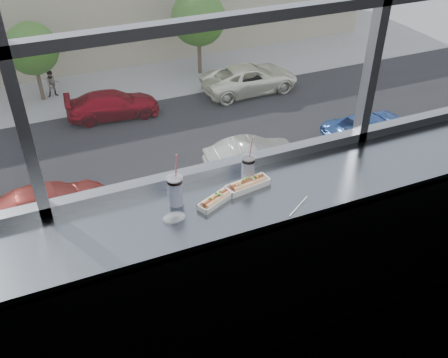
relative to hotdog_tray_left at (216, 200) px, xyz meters
name	(u,v)px	position (x,y,z in m)	size (l,w,h in m)	color
wall_back_lower	(220,241)	(0.13, 0.27, -0.57)	(6.00, 6.00, 0.00)	black
counter	(238,202)	(0.13, 0.00, -0.05)	(6.00, 0.55, 0.06)	gray
counter_fascia	(255,297)	(0.13, -0.26, -0.57)	(6.00, 0.04, 1.04)	gray
hotdog_tray_left	(216,200)	(0.00, 0.00, 0.00)	(0.23, 0.16, 0.06)	white
hotdog_tray_right	(248,184)	(0.22, 0.06, 0.00)	(0.28, 0.13, 0.07)	white
soda_cup_left	(175,189)	(-0.20, 0.08, 0.07)	(0.09, 0.09, 0.33)	white
soda_cup_right	(248,168)	(0.25, 0.13, 0.06)	(0.08, 0.08, 0.30)	white
loose_straw	(298,206)	(0.40, -0.21, -0.02)	(0.01, 0.01, 0.20)	white
wrapper	(174,217)	(-0.25, -0.04, -0.01)	(0.11, 0.08, 0.03)	silver
plaza_ground	(24,25)	(0.13, 43.77, -12.12)	(120.00, 120.00, 0.00)	gray
street_asphalt	(67,164)	(0.13, 20.27, -12.09)	(80.00, 10.00, 0.06)	black
far_sidewalk	(47,99)	(0.13, 28.27, -12.10)	(80.00, 6.00, 0.04)	gray
car_near_d	(252,151)	(8.47, 16.27, -11.06)	(6.04, 2.52, 2.01)	#B7BBAE
car_near_e	(371,124)	(15.48, 16.27, -11.11)	(5.74, 2.39, 1.91)	#2854A7
car_near_c	(49,198)	(-1.02, 16.27, -11.07)	(5.97, 2.49, 1.99)	#B1332B
car_far_c	(250,74)	(12.20, 24.27, -10.92)	(6.83, 2.85, 2.28)	white
car_far_b	(112,101)	(3.48, 24.27, -11.05)	(6.08, 2.53, 2.03)	#8C000D
pedestrian_b	(52,81)	(0.67, 28.42, -11.08)	(0.90, 0.67, 2.01)	#66605B
tree_center	(32,49)	(-0.05, 28.27, -8.85)	(3.09, 3.09, 4.83)	#47382B
tree_right	(198,18)	(10.34, 28.27, -8.35)	(3.56, 3.56, 5.56)	#47382B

